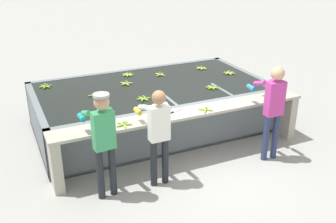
# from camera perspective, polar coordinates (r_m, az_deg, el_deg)

# --- Properties ---
(ground_plane) EXTENTS (80.00, 80.00, 0.00)m
(ground_plane) POSITION_cam_1_polar(r_m,az_deg,el_deg) (7.09, 3.29, -7.67)
(ground_plane) COLOR #999993
(ground_plane) RESTS_ON ground
(wash_tank) EXTENTS (4.77, 2.62, 0.93)m
(wash_tank) POSITION_cam_1_polar(r_m,az_deg,el_deg) (8.31, -2.25, 0.70)
(wash_tank) COLOR slate
(wash_tank) RESTS_ON ground
(work_ledge) EXTENTS (4.77, 0.45, 0.93)m
(work_ledge) POSITION_cam_1_polar(r_m,az_deg,el_deg) (6.96, 2.55, -2.09)
(work_ledge) COLOR #A8A393
(work_ledge) RESTS_ON ground
(worker_0) EXTENTS (0.45, 0.73, 1.70)m
(worker_0) POSITION_cam_1_polar(r_m,az_deg,el_deg) (5.86, -9.39, -3.45)
(worker_0) COLOR #1E2328
(worker_0) RESTS_ON ground
(worker_1) EXTENTS (0.40, 0.71, 1.62)m
(worker_1) POSITION_cam_1_polar(r_m,az_deg,el_deg) (6.12, -1.43, -2.60)
(worker_1) COLOR #1E2328
(worker_1) RESTS_ON ground
(worker_2) EXTENTS (0.43, 0.73, 1.75)m
(worker_2) POSITION_cam_1_polar(r_m,az_deg,el_deg) (7.08, 15.00, 1.02)
(worker_2) COLOR navy
(worker_2) RESTS_ON ground
(banana_bunch_floating_0) EXTENTS (0.28, 0.28, 0.08)m
(banana_bunch_floating_0) POSITION_cam_1_polar(r_m,az_deg,el_deg) (8.84, -5.83, 5.35)
(banana_bunch_floating_0) COLOR #9EC642
(banana_bunch_floating_0) RESTS_ON wash_tank
(banana_bunch_floating_1) EXTENTS (0.28, 0.28, 0.08)m
(banana_bunch_floating_1) POSITION_cam_1_polar(r_m,az_deg,el_deg) (9.02, 8.89, 5.55)
(banana_bunch_floating_1) COLOR #9EC642
(banana_bunch_floating_1) RESTS_ON wash_tank
(banana_bunch_floating_2) EXTENTS (0.28, 0.27, 0.08)m
(banana_bunch_floating_2) POSITION_cam_1_polar(r_m,az_deg,el_deg) (7.41, -3.59, 1.88)
(banana_bunch_floating_2) COLOR #7FAD33
(banana_bunch_floating_2) RESTS_ON wash_tank
(banana_bunch_floating_3) EXTENTS (0.28, 0.26, 0.08)m
(banana_bunch_floating_3) POSITION_cam_1_polar(r_m,az_deg,el_deg) (9.31, 4.88, 6.30)
(banana_bunch_floating_3) COLOR #9EC642
(banana_bunch_floating_3) RESTS_ON wash_tank
(banana_bunch_floating_4) EXTENTS (0.28, 0.28, 0.08)m
(banana_bunch_floating_4) POSITION_cam_1_polar(r_m,az_deg,el_deg) (7.70, -10.54, 2.36)
(banana_bunch_floating_4) COLOR #75A333
(banana_bunch_floating_4) RESTS_ON wash_tank
(banana_bunch_floating_5) EXTENTS (0.28, 0.27, 0.08)m
(banana_bunch_floating_5) POSITION_cam_1_polar(r_m,az_deg,el_deg) (8.27, -6.10, 4.09)
(banana_bunch_floating_5) COLOR #9EC642
(banana_bunch_floating_5) RESTS_ON wash_tank
(banana_bunch_floating_6) EXTENTS (0.27, 0.28, 0.08)m
(banana_bunch_floating_6) POSITION_cam_1_polar(r_m,az_deg,el_deg) (8.04, 6.44, 3.51)
(banana_bunch_floating_6) COLOR #7FAD33
(banana_bunch_floating_6) RESTS_ON wash_tank
(banana_bunch_floating_7) EXTENTS (0.28, 0.27, 0.08)m
(banana_bunch_floating_7) POSITION_cam_1_polar(r_m,az_deg,el_deg) (8.43, -17.36, 3.51)
(banana_bunch_floating_7) COLOR #7FAD33
(banana_bunch_floating_7) RESTS_ON wash_tank
(banana_bunch_floating_8) EXTENTS (0.26, 0.26, 0.08)m
(banana_bunch_floating_8) POSITION_cam_1_polar(r_m,az_deg,el_deg) (8.80, -1.16, 5.40)
(banana_bunch_floating_8) COLOR #9EC642
(banana_bunch_floating_8) RESTS_ON wash_tank
(banana_bunch_ledge_0) EXTENTS (0.28, 0.27, 0.08)m
(banana_bunch_ledge_0) POSITION_cam_1_polar(r_m,az_deg,el_deg) (6.37, -6.43, -1.84)
(banana_bunch_ledge_0) COLOR #93BC3D
(banana_bunch_ledge_0) RESTS_ON work_ledge
(banana_bunch_ledge_1) EXTENTS (0.24, 0.24, 0.08)m
(banana_bunch_ledge_1) POSITION_cam_1_polar(r_m,az_deg,el_deg) (6.92, 5.49, 0.29)
(banana_bunch_ledge_1) COLOR #8CB738
(banana_bunch_ledge_1) RESTS_ON work_ledge
(banana_bunch_ledge_2) EXTENTS (0.23, 0.23, 0.08)m
(banana_bunch_ledge_2) POSITION_cam_1_polar(r_m,az_deg,el_deg) (7.76, 14.44, 2.21)
(banana_bunch_ledge_2) COLOR #7FAD33
(banana_bunch_ledge_2) RESTS_ON work_ledge
(knife_0) EXTENTS (0.34, 0.16, 0.02)m
(knife_0) POSITION_cam_1_polar(r_m,az_deg,el_deg) (6.83, 0.91, -0.01)
(knife_0) COLOR silver
(knife_0) RESTS_ON work_ledge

